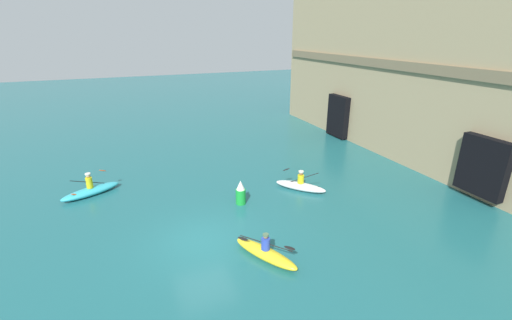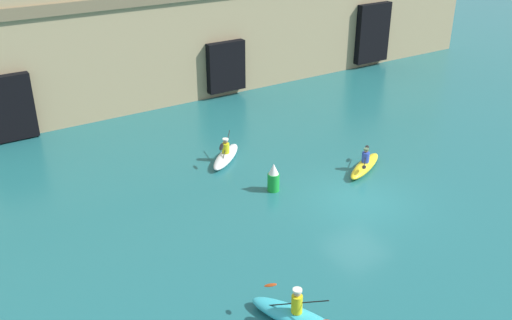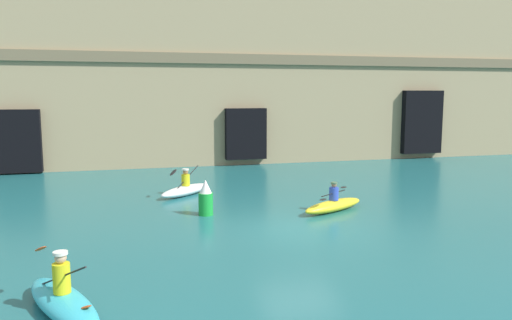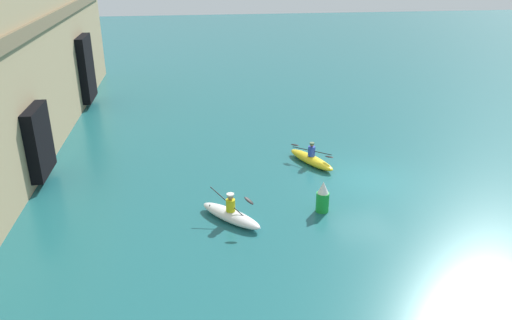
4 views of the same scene
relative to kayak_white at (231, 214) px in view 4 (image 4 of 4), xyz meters
The scene contains 4 objects.
ground_plane 6.88m from the kayak_white, 65.82° to the right, with size 120.00×120.00×0.00m, color #1E6066.
kayak_white is the anchor object (origin of this frame).
kayak_yellow 6.48m from the kayak_white, 41.33° to the right, with size 2.96×1.92×1.08m.
marker_buoy 3.65m from the kayak_white, 85.96° to the right, with size 0.51×0.51×1.27m.
Camera 4 is at (-19.32, 7.50, 9.58)m, focal length 35.00 mm.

